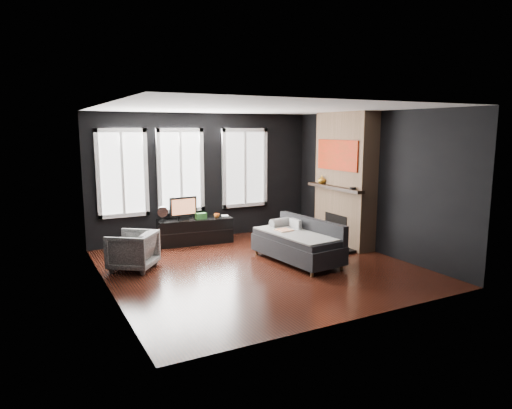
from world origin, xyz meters
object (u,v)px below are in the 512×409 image
sofa (297,241)px  armchair (133,249)px  media_console (195,231)px  monitor (183,207)px  book (221,212)px  mantel_vase (322,180)px  mug (217,215)px

sofa → armchair: bearing=155.2°
sofa → media_console: 2.41m
monitor → book: monitor is taller
media_console → book: 0.70m
sofa → mantel_vase: bearing=33.4°
sofa → mug: sofa is taller
book → media_console: bearing=179.1°
book → monitor: bearing=176.1°
sofa → mantel_vase: size_ratio=9.91×
mug → mantel_vase: (1.99, -0.94, 0.73)m
book → mantel_vase: (1.84, -1.04, 0.69)m
sofa → book: (-0.56, 2.10, 0.24)m
mug → mantel_vase: mantel_vase is taller
armchair → mantel_vase: (4.00, 0.15, 0.96)m
mug → mantel_vase: bearing=-25.2°
monitor → book: 0.84m
armchair → monitor: 1.87m
armchair → mug: size_ratio=6.31×
monitor → book: (0.83, -0.06, -0.16)m
sofa → mug: bearing=103.3°
sofa → monitor: (-1.39, 2.16, 0.41)m
sofa → media_console: sofa is taller
armchair → media_console: bearing=164.8°
monitor → mug: 0.72m
sofa → monitor: 2.60m
mug → book: book is taller
media_console → mug: (0.45, -0.11, 0.32)m
mug → monitor: bearing=166.9°
armchair → monitor: (1.33, 1.25, 0.43)m
armchair → media_console: (1.56, 1.20, -0.10)m
monitor → media_console: bearing=-15.2°
sofa → book: sofa is taller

